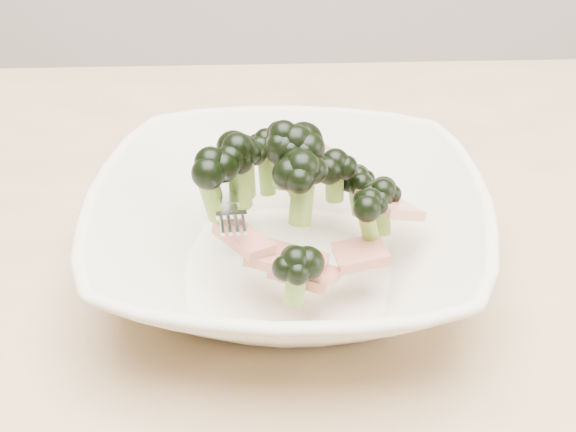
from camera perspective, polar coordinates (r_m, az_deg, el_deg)
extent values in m
cube|color=tan|center=(0.60, -0.44, -6.14)|extent=(1.20, 0.80, 0.04)
imported|color=beige|center=(0.57, 0.00, -1.27)|extent=(0.30, 0.30, 0.07)
cylinder|color=olive|center=(0.59, -3.10, 2.75)|extent=(0.02, 0.02, 0.04)
ellipsoid|color=black|center=(0.58, -3.17, 4.70)|extent=(0.04, 0.04, 0.03)
cylinder|color=olive|center=(0.54, 0.99, 1.25)|extent=(0.02, 0.03, 0.04)
ellipsoid|color=black|center=(0.52, 1.02, 3.48)|extent=(0.04, 0.04, 0.03)
cylinder|color=olive|center=(0.55, -0.31, 3.71)|extent=(0.02, 0.01, 0.03)
ellipsoid|color=black|center=(0.54, -0.32, 5.79)|extent=(0.03, 0.03, 0.03)
cylinder|color=olive|center=(0.59, -3.52, 2.47)|extent=(0.02, 0.02, 0.04)
ellipsoid|color=black|center=(0.58, -3.61, 4.83)|extent=(0.04, 0.04, 0.03)
cylinder|color=olive|center=(0.55, 0.54, 3.33)|extent=(0.02, 0.02, 0.03)
ellipsoid|color=black|center=(0.54, 0.56, 5.32)|extent=(0.04, 0.04, 0.03)
cylinder|color=olive|center=(0.58, -5.39, 1.37)|extent=(0.02, 0.03, 0.05)
ellipsoid|color=black|center=(0.56, -5.54, 3.80)|extent=(0.04, 0.04, 0.03)
cylinder|color=olive|center=(0.61, 0.52, 2.78)|extent=(0.02, 0.02, 0.04)
ellipsoid|color=black|center=(0.59, 0.53, 4.62)|extent=(0.04, 0.04, 0.03)
cylinder|color=olive|center=(0.58, 6.64, 0.11)|extent=(0.02, 0.02, 0.03)
ellipsoid|color=black|center=(0.57, 6.77, 1.76)|extent=(0.03, 0.03, 0.03)
cylinder|color=olive|center=(0.62, -1.57, 3.35)|extent=(0.01, 0.02, 0.04)
ellipsoid|color=black|center=(0.61, -1.61, 5.41)|extent=(0.03, 0.03, 0.02)
cylinder|color=olive|center=(0.51, 0.57, -4.89)|extent=(0.02, 0.02, 0.03)
ellipsoid|color=black|center=(0.50, 0.58, -3.23)|extent=(0.03, 0.03, 0.03)
cylinder|color=olive|center=(0.59, 3.32, 2.29)|extent=(0.01, 0.02, 0.03)
ellipsoid|color=black|center=(0.58, 3.38, 3.84)|extent=(0.03, 0.03, 0.03)
cylinder|color=olive|center=(0.55, 5.73, -0.71)|extent=(0.02, 0.02, 0.04)
ellipsoid|color=black|center=(0.54, 5.86, 1.12)|extent=(0.03, 0.03, 0.02)
cylinder|color=olive|center=(0.61, 4.93, 1.32)|extent=(0.02, 0.02, 0.03)
ellipsoid|color=black|center=(0.60, 5.01, 2.77)|extent=(0.03, 0.03, 0.02)
cylinder|color=olive|center=(0.55, 0.22, 3.61)|extent=(0.02, 0.02, 0.03)
ellipsoid|color=black|center=(0.54, 0.23, 5.38)|extent=(0.03, 0.03, 0.03)
cube|color=maroon|center=(0.53, 1.22, -4.08)|extent=(0.05, 0.05, 0.02)
cube|color=maroon|center=(0.53, -3.16, -1.62)|extent=(0.04, 0.05, 0.01)
cube|color=maroon|center=(0.62, 2.54, 3.80)|extent=(0.05, 0.05, 0.01)
cube|color=maroon|center=(0.53, -0.06, -3.11)|extent=(0.06, 0.05, 0.02)
cube|color=maroon|center=(0.54, 5.17, -2.67)|extent=(0.04, 0.04, 0.02)
cube|color=maroon|center=(0.58, 7.19, 0.81)|extent=(0.05, 0.06, 0.03)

